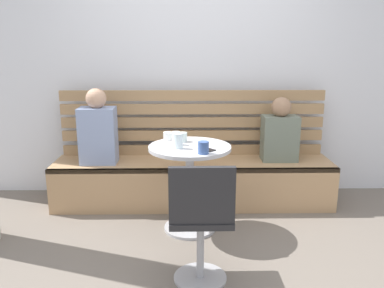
{
  "coord_description": "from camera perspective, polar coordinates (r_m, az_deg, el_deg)",
  "views": [
    {
      "loc": [
        -0.07,
        -2.5,
        1.55
      ],
      "look_at": [
        -0.02,
        0.66,
        0.75
      ],
      "focal_mm": 37.02,
      "sensor_mm": 36.0,
      "label": 1
    }
  ],
  "objects": [
    {
      "name": "phone_on_table",
      "position": [
        3.12,
        2.15,
        -0.77
      ],
      "size": [
        0.14,
        0.15,
        0.01
      ],
      "primitive_type": "cube",
      "rotation": [
        0.0,
        0.0,
        0.7
      ],
      "color": "black",
      "rests_on": "cafe_table"
    },
    {
      "name": "cup_glass_short",
      "position": [
        3.37,
        -1.37,
        1.01
      ],
      "size": [
        0.08,
        0.08,
        0.08
      ],
      "primitive_type": "cylinder",
      "color": "silver",
      "rests_on": "cafe_table"
    },
    {
      "name": "booth_backrest",
      "position": [
        4.01,
        0.09,
        3.11
      ],
      "size": [
        2.65,
        0.04,
        0.66
      ],
      "color": "#A68157",
      "rests_on": "booth_bench"
    },
    {
      "name": "back_wall",
      "position": [
        4.14,
        0.05,
        12.83
      ],
      "size": [
        5.2,
        0.1,
        2.9
      ],
      "primitive_type": "cube",
      "color": "silver",
      "rests_on": "ground"
    },
    {
      "name": "cup_water_clear",
      "position": [
        3.27,
        -2.32,
        0.85
      ],
      "size": [
        0.07,
        0.07,
        0.11
      ],
      "primitive_type": "cylinder",
      "color": "white",
      "rests_on": "cafe_table"
    },
    {
      "name": "ground",
      "position": [
        2.94,
        0.59,
        -17.59
      ],
      "size": [
        8.0,
        8.0,
        0.0
      ],
      "primitive_type": "plane",
      "color": "#70665B"
    },
    {
      "name": "cup_mug_blue",
      "position": [
        3.0,
        1.65,
        -0.52
      ],
      "size": [
        0.08,
        0.08,
        0.09
      ],
      "primitive_type": "cylinder",
      "color": "#3D5B9E",
      "rests_on": "cafe_table"
    },
    {
      "name": "person_adult",
      "position": [
        3.84,
        -13.4,
        1.94
      ],
      "size": [
        0.34,
        0.22,
        0.72
      ],
      "color": "#8C9EC6",
      "rests_on": "booth_bench"
    },
    {
      "name": "cup_ceramic_white",
      "position": [
        3.44,
        -3.48,
        1.15
      ],
      "size": [
        0.08,
        0.08,
        0.07
      ],
      "primitive_type": "cylinder",
      "color": "white",
      "rests_on": "cafe_table"
    },
    {
      "name": "white_chair",
      "position": [
        2.56,
        1.3,
        -10.84
      ],
      "size": [
        0.4,
        0.4,
        0.85
      ],
      "color": "#ADADB2",
      "rests_on": "ground"
    },
    {
      "name": "booth_bench",
      "position": [
        3.93,
        0.15,
        -5.55
      ],
      "size": [
        2.7,
        0.52,
        0.44
      ],
      "color": "tan",
      "rests_on": "ground"
    },
    {
      "name": "cafe_table",
      "position": [
        3.3,
        -0.32,
        -4.0
      ],
      "size": [
        0.68,
        0.68,
        0.74
      ],
      "color": "#ADADB2",
      "rests_on": "ground"
    },
    {
      "name": "person_child_left",
      "position": [
        3.93,
        12.54,
        1.57
      ],
      "size": [
        0.34,
        0.22,
        0.62
      ],
      "color": "slate",
      "rests_on": "booth_bench"
    },
    {
      "name": "cup_glass_tall",
      "position": [
        3.15,
        -1.98,
        0.43
      ],
      "size": [
        0.07,
        0.07,
        0.12
      ],
      "primitive_type": "cylinder",
      "color": "silver",
      "rests_on": "cafe_table"
    }
  ]
}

